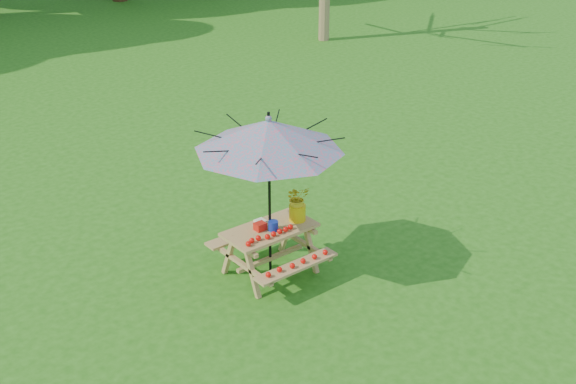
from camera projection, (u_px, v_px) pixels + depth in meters
picnic_table at (270, 251)px, 9.46m from camera, size 1.20×1.32×0.67m
patio_umbrella at (269, 136)px, 8.76m from camera, size 1.90×1.90×2.25m
produce_bins at (266, 225)px, 9.28m from camera, size 0.26×0.35×0.13m
tomatoes_row at (269, 235)px, 9.09m from camera, size 0.77×0.13×0.07m
flower_bucket at (297, 202)px, 9.41m from camera, size 0.35×0.32×0.49m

